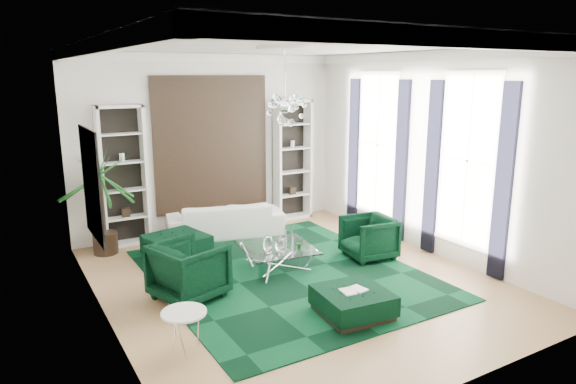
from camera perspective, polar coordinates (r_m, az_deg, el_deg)
floor at (r=8.75m, az=0.65°, el=-9.77°), size 6.00×7.00×0.02m
ceiling at (r=8.08m, az=0.72°, el=16.06°), size 6.00×7.00×0.02m
wall_back at (r=11.32m, az=-8.57°, el=5.35°), size 6.00×0.02×3.80m
wall_front at (r=5.58m, az=19.66°, el=-3.13°), size 6.00×0.02×3.80m
wall_left at (r=7.16m, az=-20.42°, el=0.26°), size 0.02×7.00×3.80m
wall_right at (r=10.07m, az=15.55°, el=4.09°), size 0.02×7.00×3.80m
crown_molding at (r=8.08m, az=0.72°, el=15.28°), size 6.00×7.00×0.18m
ceiling_medallion at (r=8.34m, az=-0.39°, el=15.69°), size 0.90×0.90×0.05m
tapestry at (r=11.28m, az=-8.47°, el=5.32°), size 2.50×0.06×2.80m
shelving_left at (r=10.64m, az=-17.84°, el=1.66°), size 0.90×0.38×2.80m
shelving_right at (r=12.08m, az=0.49°, el=3.57°), size 0.90×0.38×2.80m
painting at (r=7.76m, az=-20.90°, el=0.78°), size 0.04×1.30×1.60m
window_near at (r=9.46m, az=19.35°, el=3.28°), size 0.03×1.10×2.90m
curtain_near_a at (r=9.01m, az=22.85°, el=0.91°), size 0.07×0.30×3.25m
curtain_near_b at (r=9.99m, az=15.73°, el=2.55°), size 0.07×0.30×3.25m
window_far at (r=11.14m, az=9.94°, el=5.18°), size 0.03×1.10×2.90m
curtain_far_a at (r=10.58m, az=12.47°, el=3.29°), size 0.07×0.30×3.25m
curtain_far_b at (r=11.76m, az=7.31°, el=4.44°), size 0.07×0.30×3.25m
rug at (r=8.98m, az=-0.35°, el=-9.02°), size 4.20×5.00×0.02m
sofa at (r=11.04m, az=-7.01°, el=-3.01°), size 2.58×1.51×0.71m
armchair_left at (r=8.06m, az=-10.94°, el=-8.57°), size 1.24×1.22×0.89m
armchair_right at (r=9.72m, az=8.94°, el=-5.02°), size 0.98×0.96×0.80m
coffee_table at (r=9.12m, az=-1.15°, el=-7.36°), size 1.36×1.36×0.41m
ottoman_side at (r=9.87m, az=-12.24°, el=-5.97°), size 1.19×1.19×0.44m
ottoman_front at (r=7.53m, az=7.22°, el=-12.15°), size 1.04×1.04×0.38m
book at (r=7.45m, az=7.27°, el=-10.74°), size 0.38×0.25×0.03m
side_table at (r=6.67m, az=-11.39°, el=-15.07°), size 0.61×0.61×0.54m
palm at (r=10.23m, az=-20.06°, el=0.23°), size 1.98×1.98×2.51m
chandelier at (r=8.35m, az=-0.38°, el=9.37°), size 0.97×0.97×0.68m
table_plant at (r=8.95m, az=1.32°, el=-5.61°), size 0.14×0.12×0.22m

